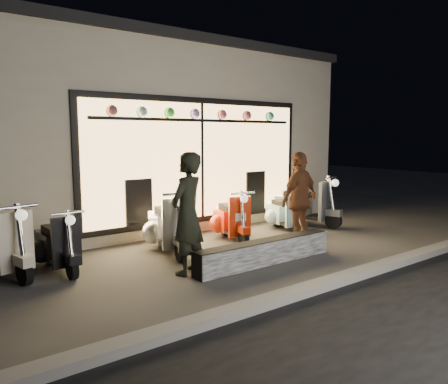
# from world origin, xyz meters

# --- Properties ---
(ground) EXTENTS (40.00, 40.00, 0.00)m
(ground) POSITION_xyz_m (0.00, 0.00, 0.00)
(ground) COLOR #383533
(ground) RESTS_ON ground
(kerb) EXTENTS (40.00, 0.25, 0.12)m
(kerb) POSITION_xyz_m (0.00, -2.00, 0.06)
(kerb) COLOR slate
(kerb) RESTS_ON ground
(shop_building) EXTENTS (10.20, 6.23, 4.20)m
(shop_building) POSITION_xyz_m (0.00, 4.98, 2.10)
(shop_building) COLOR beige
(shop_building) RESTS_ON ground
(graffiti_barrier) EXTENTS (2.67, 0.28, 0.40)m
(graffiti_barrier) POSITION_xyz_m (0.28, -0.65, 0.20)
(graffiti_barrier) COLOR black
(graffiti_barrier) RESTS_ON ground
(scooter_silver) EXTENTS (0.74, 1.55, 1.11)m
(scooter_silver) POSITION_xyz_m (-0.56, 1.05, 0.44)
(scooter_silver) COLOR black
(scooter_silver) RESTS_ON ground
(scooter_red) EXTENTS (0.70, 1.38, 0.99)m
(scooter_red) POSITION_xyz_m (0.92, 1.11, 0.40)
(scooter_red) COLOR black
(scooter_red) RESTS_ON ground
(scooter_black) EXTENTS (0.44, 1.33, 0.95)m
(scooter_black) POSITION_xyz_m (-2.50, 1.15, 0.38)
(scooter_black) COLOR black
(scooter_black) RESTS_ON ground
(scooter_cream) EXTENTS (0.68, 1.52, 1.08)m
(scooter_cream) POSITION_xyz_m (-3.25, 1.39, 0.43)
(scooter_cream) COLOR black
(scooter_cream) RESTS_ON ground
(scooter_blue) EXTENTS (0.61, 1.28, 0.91)m
(scooter_blue) POSITION_xyz_m (2.42, 1.11, 0.37)
(scooter_blue) COLOR black
(scooter_blue) RESTS_ON ground
(scooter_grey) EXTENTS (0.84, 1.57, 1.13)m
(scooter_grey) POSITION_xyz_m (3.07, 1.20, 0.45)
(scooter_grey) COLOR black
(scooter_grey) RESTS_ON ground
(man) EXTENTS (0.80, 0.70, 1.85)m
(man) POSITION_xyz_m (-0.98, -0.29, 0.92)
(man) COLOR black
(man) RESTS_ON ground
(woman) EXTENTS (1.11, 0.62, 1.79)m
(woman) POSITION_xyz_m (1.59, -0.16, 0.89)
(woman) COLOR brown
(woman) RESTS_ON ground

